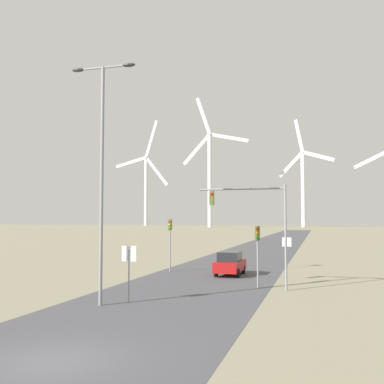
{
  "coord_description": "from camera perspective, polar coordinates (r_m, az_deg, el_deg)",
  "views": [
    {
      "loc": [
        7.95,
        -12.36,
        4.36
      ],
      "look_at": [
        0.0,
        15.72,
        6.11
      ],
      "focal_mm": 42.0,
      "sensor_mm": 36.0,
      "label": 1
    }
  ],
  "objects": [
    {
      "name": "road_surface",
      "position": [
        61.03,
        8.36,
        -7.5
      ],
      "size": [
        10.0,
        240.0,
        0.01
      ],
      "color": "#47474C",
      "rests_on": "ground"
    },
    {
      "name": "stop_sign_far",
      "position": [
        41.5,
        11.95,
        -6.79
      ],
      "size": [
        0.81,
        0.07,
        2.69
      ],
      "color": "gray",
      "rests_on": "ground"
    },
    {
      "name": "streetlamp",
      "position": [
        23.58,
        -11.36,
        4.37
      ],
      "size": [
        3.6,
        0.32,
        12.33
      ],
      "color": "gray",
      "rests_on": "ground"
    },
    {
      "name": "stop_sign_near",
      "position": [
        24.06,
        -8.01,
        -8.89
      ],
      "size": [
        0.81,
        0.07,
        2.94
      ],
      "color": "gray",
      "rests_on": "ground"
    },
    {
      "name": "wind_turbine_far_left",
      "position": [
        285.76,
        -5.85,
        1.27
      ],
      "size": [
        39.35,
        9.7,
        66.49
      ],
      "color": "silver",
      "rests_on": "ground"
    },
    {
      "name": "traffic_light_post_near_left",
      "position": [
        37.43,
        -2.82,
        -5.27
      ],
      "size": [
        0.28,
        0.34,
        4.33
      ],
      "color": "gray",
      "rests_on": "ground"
    },
    {
      "name": "car_approaching",
      "position": [
        35.37,
        4.85,
        -9.02
      ],
      "size": [
        1.9,
        4.14,
        1.83
      ],
      "color": "maroon",
      "rests_on": "ground"
    },
    {
      "name": "wind_turbine_center",
      "position": [
        246.58,
        13.92,
        1.49
      ],
      "size": [
        29.51,
        13.27,
        58.25
      ],
      "color": "silver",
      "rests_on": "ground"
    },
    {
      "name": "traffic_light_mast_overhead",
      "position": [
        28.41,
        7.97,
        -2.74
      ],
      "size": [
        5.54,
        0.34,
        6.5
      ],
      "color": "gray",
      "rests_on": "ground"
    },
    {
      "name": "wind_turbine_left",
      "position": [
        237.39,
        2.26,
        2.84
      ],
      "size": [
        35.04,
        3.52,
        69.27
      ],
      "color": "silver",
      "rests_on": "ground"
    },
    {
      "name": "traffic_light_post_near_right",
      "position": [
        28.95,
        8.32,
        -6.36
      ],
      "size": [
        0.28,
        0.34,
        3.91
      ],
      "color": "gray",
      "rests_on": "ground"
    },
    {
      "name": "ground_plane",
      "position": [
        15.33,
        -17.28,
        -19.82
      ],
      "size": [
        600.0,
        600.0,
        0.0
      ],
      "primitive_type": "plane",
      "color": "gray"
    }
  ]
}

